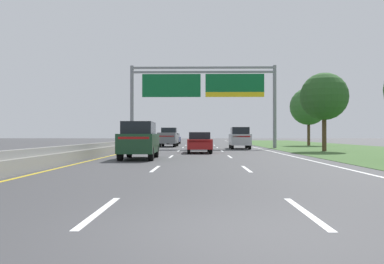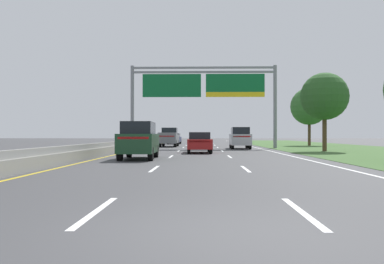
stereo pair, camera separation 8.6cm
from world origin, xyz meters
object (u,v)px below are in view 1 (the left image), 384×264
at_px(roadside_tree_far, 309,106).
at_px(car_navy_left_lane_sedan, 174,139).
at_px(car_silver_right_lane_suv, 240,138).
at_px(car_darkgreen_left_lane_suv, 139,140).
at_px(roadside_tree_mid, 324,97).
at_px(overhead_sign_gantry, 203,89).
at_px(car_red_centre_lane_sedan, 199,142).
at_px(car_white_centre_lane_sedan, 202,140).
at_px(pickup_truck_grey, 169,137).

bearing_deg(roadside_tree_far, car_navy_left_lane_sedan, 154.21).
relative_size(car_silver_right_lane_suv, roadside_tree_far, 0.65).
bearing_deg(car_darkgreen_left_lane_suv, roadside_tree_mid, -53.44).
relative_size(overhead_sign_gantry, car_darkgreen_left_lane_suv, 3.18).
xyz_separation_m(car_darkgreen_left_lane_suv, car_red_centre_lane_sedan, (3.41, 7.76, -0.28)).
height_order(overhead_sign_gantry, car_white_centre_lane_sedan, overhead_sign_gantry).
xyz_separation_m(overhead_sign_gantry, roadside_tree_mid, (10.03, -7.56, -1.52)).
relative_size(pickup_truck_grey, roadside_tree_far, 0.75).
distance_m(pickup_truck_grey, car_red_centre_lane_sedan, 16.05).
height_order(car_darkgreen_left_lane_suv, car_silver_right_lane_suv, same).
height_order(overhead_sign_gantry, car_darkgreen_left_lane_suv, overhead_sign_gantry).
relative_size(car_darkgreen_left_lane_suv, car_red_centre_lane_sedan, 1.07).
height_order(car_navy_left_lane_sedan, car_silver_right_lane_suv, car_silver_right_lane_suv).
relative_size(pickup_truck_grey, car_darkgreen_left_lane_suv, 1.14).
distance_m(overhead_sign_gantry, car_white_centre_lane_sedan, 7.75).
distance_m(pickup_truck_grey, car_silver_right_lane_suv, 10.04).
distance_m(car_silver_right_lane_suv, roadside_tree_mid, 9.47).
bearing_deg(car_red_centre_lane_sedan, pickup_truck_grey, 11.42).
bearing_deg(car_white_centre_lane_sedan, overhead_sign_gantry, -178.08).
bearing_deg(pickup_truck_grey, car_silver_right_lane_suv, -130.58).
distance_m(overhead_sign_gantry, car_darkgreen_left_lane_suv, 19.35).
xyz_separation_m(car_darkgreen_left_lane_suv, roadside_tree_mid, (13.81, 10.75, 3.46)).
height_order(car_navy_left_lane_sedan, car_darkgreen_left_lane_suv, car_darkgreen_left_lane_suv).
xyz_separation_m(pickup_truck_grey, car_white_centre_lane_sedan, (3.85, 0.59, -0.26)).
xyz_separation_m(overhead_sign_gantry, car_navy_left_lane_sedan, (-4.18, 17.93, -5.26)).
bearing_deg(car_red_centre_lane_sedan, car_navy_left_lane_sedan, 6.21).
height_order(overhead_sign_gantry, roadside_tree_mid, overhead_sign_gantry).
bearing_deg(car_silver_right_lane_suv, car_navy_left_lane_sedan, 22.98).
bearing_deg(roadside_tree_mid, overhead_sign_gantry, 142.98).
xyz_separation_m(overhead_sign_gantry, car_red_centre_lane_sedan, (-0.37, -10.54, -5.26)).
height_order(pickup_truck_grey, roadside_tree_mid, roadside_tree_mid).
distance_m(overhead_sign_gantry, car_silver_right_lane_suv, 6.33).
distance_m(car_navy_left_lane_sedan, car_darkgreen_left_lane_suv, 36.24).
height_order(roadside_tree_mid, roadside_tree_far, roadside_tree_far).
bearing_deg(roadside_tree_far, pickup_truck_grey, -165.88).
bearing_deg(car_darkgreen_left_lane_suv, car_white_centre_lane_sedan, -10.09).
bearing_deg(overhead_sign_gantry, car_white_centre_lane_sedan, 90.88).
bearing_deg(car_white_centre_lane_sedan, car_red_centre_lane_sedan, -179.97).
relative_size(roadside_tree_mid, roadside_tree_far, 0.90).
bearing_deg(pickup_truck_grey, overhead_sign_gantry, -141.55).
relative_size(car_darkgreen_left_lane_suv, car_white_centre_lane_sedan, 1.07).
distance_m(car_darkgreen_left_lane_suv, car_white_centre_lane_sedan, 24.29).
bearing_deg(car_red_centre_lane_sedan, car_white_centre_lane_sedan, -2.42).
bearing_deg(car_darkgreen_left_lane_suv, overhead_sign_gantry, -13.02).
xyz_separation_m(car_navy_left_lane_sedan, roadside_tree_far, (17.54, -8.48, 4.11)).
xyz_separation_m(overhead_sign_gantry, car_darkgreen_left_lane_suv, (-3.78, -18.31, -4.98)).
xyz_separation_m(car_red_centre_lane_sedan, roadside_tree_mid, (10.40, 2.98, 3.74)).
height_order(overhead_sign_gantry, roadside_tree_far, overhead_sign_gantry).
xyz_separation_m(car_silver_right_lane_suv, car_red_centre_lane_sedan, (-3.97, -9.01, -0.28)).
bearing_deg(car_silver_right_lane_suv, roadside_tree_far, -40.44).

